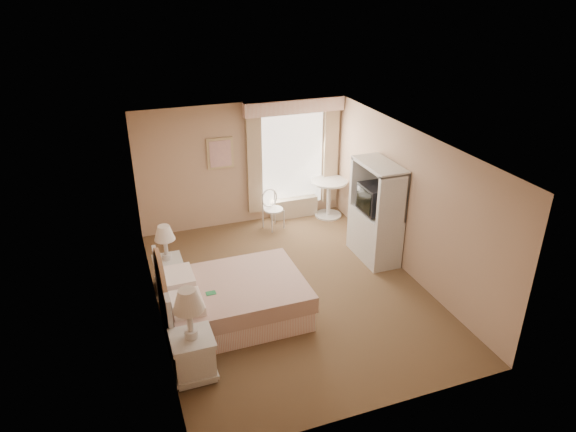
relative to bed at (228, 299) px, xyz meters
name	(u,v)px	position (x,y,z in m)	size (l,w,h in m)	color
room	(290,222)	(1.12, 0.40, 0.91)	(4.21, 5.51, 2.51)	brown
window	(294,156)	(2.17, 3.05, 1.00)	(2.05, 0.22, 2.51)	white
framed_art	(220,153)	(0.67, 3.11, 1.21)	(0.52, 0.04, 0.62)	tan
bed	(228,299)	(0.00, 0.00, 0.00)	(2.08, 1.58, 1.39)	#DE9E90
nightstand_near	(192,345)	(-0.72, -1.04, 0.15)	(0.53, 0.53, 1.29)	silver
nightstand_far	(168,265)	(-0.72, 1.16, 0.08)	(0.46, 0.46, 1.11)	silver
round_table	(329,192)	(2.87, 2.80, 0.20)	(0.77, 0.77, 0.81)	silver
cafe_chair	(272,206)	(1.57, 2.70, 0.13)	(0.50, 0.50, 0.81)	silver
armoire	(376,220)	(2.94, 0.92, 0.41)	(0.54, 1.09, 1.81)	silver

